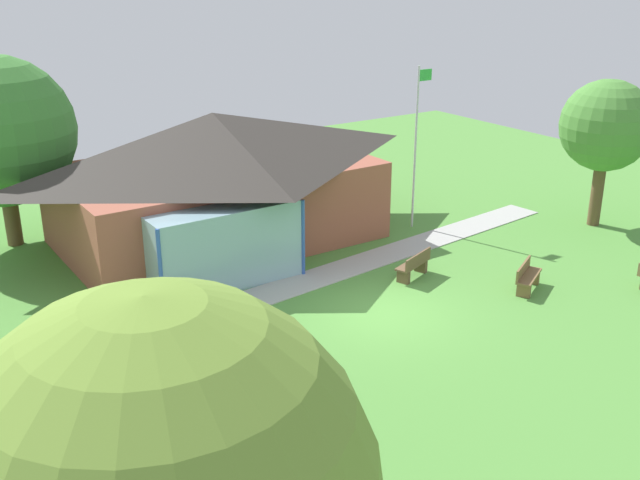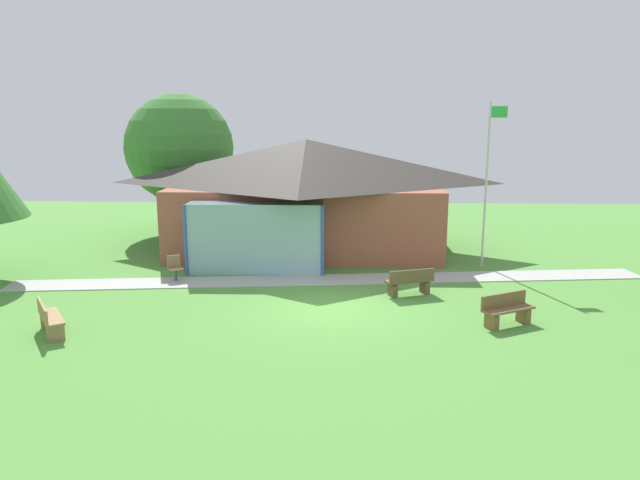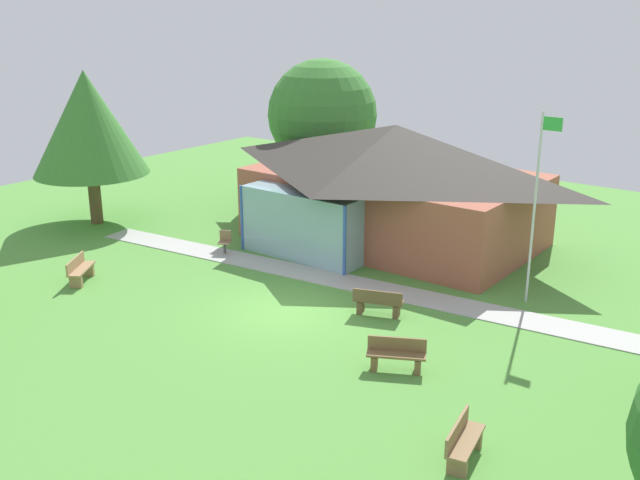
% 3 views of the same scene
% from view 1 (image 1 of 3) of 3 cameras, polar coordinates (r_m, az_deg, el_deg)
% --- Properties ---
extents(ground_plane, '(44.00, 44.00, 0.00)m').
position_cam_1_polar(ground_plane, '(21.37, 4.70, -5.52)').
color(ground_plane, '#54933D').
extents(pavilion, '(11.53, 8.24, 4.56)m').
position_cam_1_polar(pavilion, '(26.14, -8.00, 4.82)').
color(pavilion, '#A35642').
rests_on(pavilion, ground_plane).
extents(footpath, '(21.38, 3.57, 0.03)m').
position_cam_1_polar(footpath, '(23.59, 0.12, -2.80)').
color(footpath, '#ADADA8').
rests_on(footpath, ground_plane).
extents(flagpole, '(0.64, 0.08, 5.96)m').
position_cam_1_polar(flagpole, '(27.36, 7.39, 7.52)').
color(flagpole, silver).
rests_on(flagpole, ground_plane).
extents(bench_mid_left, '(1.21, 1.49, 0.84)m').
position_cam_1_polar(bench_mid_left, '(16.27, -10.49, -13.29)').
color(bench_mid_left, '#9E7A51').
rests_on(bench_mid_left, ground_plane).
extents(bench_mid_right, '(1.53, 1.09, 0.84)m').
position_cam_1_polar(bench_mid_right, '(23.39, 15.57, -2.78)').
color(bench_mid_right, brown).
rests_on(bench_mid_right, ground_plane).
extents(bench_rear_near_path, '(1.56, 0.93, 0.84)m').
position_cam_1_polar(bench_rear_near_path, '(23.57, 7.20, -1.96)').
color(bench_rear_near_path, brown).
rests_on(bench_rear_near_path, ground_plane).
extents(patio_chair_west, '(0.60, 0.60, 0.86)m').
position_cam_1_polar(patio_chair_west, '(20.95, -11.67, -5.19)').
color(patio_chair_west, '#8C6B4C').
rests_on(patio_chair_west, ground_plane).
extents(tree_east_hedge, '(3.32, 3.32, 5.46)m').
position_cam_1_polar(tree_east_hedge, '(29.16, 21.05, 8.12)').
color(tree_east_hedge, brown).
rests_on(tree_east_hedge, ground_plane).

